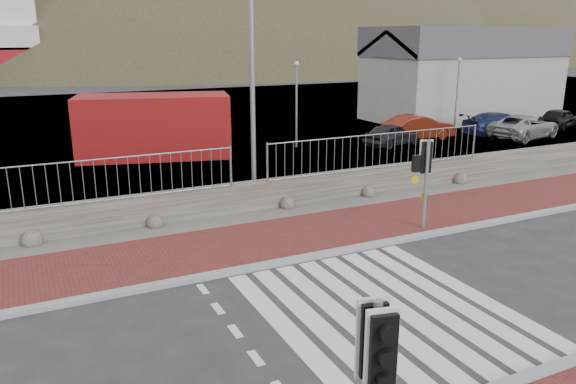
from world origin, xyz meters
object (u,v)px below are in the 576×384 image
streetlight (255,48)px  car_b (418,127)px  traffic_signal_far (426,165)px  car_e (559,118)px  shipping_container (154,126)px  traffic_signal_near (376,362)px  car_a (391,134)px  car_c (500,124)px  car_d (524,127)px

streetlight → car_b: (11.98, 6.77, -4.30)m
traffic_signal_far → car_b: (8.91, 11.44, -1.23)m
streetlight → car_e: bearing=-7.9°
shipping_container → car_e: 23.34m
traffic_signal_near → shipping_container: size_ratio=0.40×
streetlight → car_a: size_ratio=2.68×
shipping_container → car_c: shipping_container is taller
traffic_signal_near → car_d: size_ratio=0.58×
car_d → car_e: 4.76m
car_e → car_a: bearing=72.3°
car_b → car_c: size_ratio=0.89×
car_a → car_b: bearing=-88.2°
traffic_signal_far → car_a: bearing=-105.9°
traffic_signal_far → streetlight: (-3.07, 4.67, 3.07)m
car_a → car_c: car_c is taller
streetlight → car_d: streetlight is taller
traffic_signal_near → car_c: 27.08m
car_d → car_e: car_d is taller
streetlight → shipping_container: bearing=75.7°
car_c → traffic_signal_far: bearing=130.8°
shipping_container → car_b: (13.37, -1.80, -0.73)m
car_b → car_e: size_ratio=1.13×
car_e → car_c: bearing=76.1°
car_b → car_c: 4.84m
streetlight → shipping_container: (-1.39, 8.57, -3.57)m
car_a → car_e: (12.07, 0.09, 0.03)m
car_c → streetlight: bearing=112.4°
shipping_container → car_d: (18.68, -3.95, -0.75)m
shipping_container → car_a: (11.13, -2.54, -0.82)m
car_a → traffic_signal_near: bearing=126.9°
shipping_container → streetlight: bearing=-66.3°
shipping_container → car_a: shipping_container is taller
streetlight → car_b: 14.42m
car_b → car_e: 9.86m
car_d → traffic_signal_near: bearing=115.3°
car_d → car_e: bearing=-84.9°
car_d → shipping_container: bearing=64.8°
car_e → car_d: bearing=90.2°
traffic_signal_far → car_a: 12.67m
traffic_signal_near → shipping_container: shipping_container is taller
car_c → car_d: (0.59, -1.12, -0.01)m
shipping_container → car_b: size_ratio=1.68×
traffic_signal_near → car_e: bearing=47.6°
traffic_signal_near → car_b: traffic_signal_near is taller
car_b → car_d: (5.32, -2.15, -0.02)m
car_a → car_c: size_ratio=0.75×
shipping_container → car_b: 13.51m
traffic_signal_far → shipping_container: (-4.46, 13.24, -0.50)m
traffic_signal_near → car_d: (20.94, 16.69, -1.26)m
traffic_signal_near → car_b: size_ratio=0.67×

